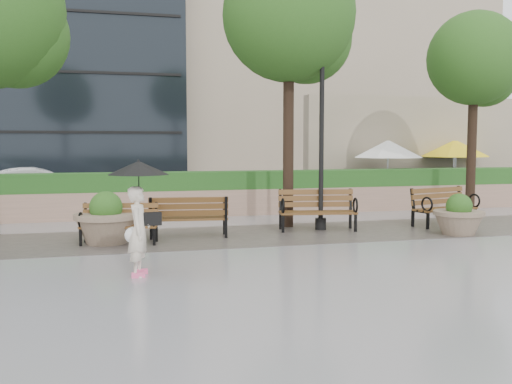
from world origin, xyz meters
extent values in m
plane|color=gray|center=(0.00, 0.00, 0.00)|extent=(100.00, 100.00, 0.00)
cube|color=#383330|center=(0.00, 3.00, 0.01)|extent=(28.00, 3.20, 0.01)
cube|color=tan|center=(0.00, 7.00, 0.40)|extent=(24.00, 0.80, 0.80)
cube|color=#204918|center=(0.00, 7.00, 1.08)|extent=(24.00, 0.75, 0.55)
cube|color=tan|center=(9.50, 10.00, 2.00)|extent=(10.00, 0.60, 4.00)
cube|color=#204918|center=(9.00, 7.80, 0.45)|extent=(8.00, 0.50, 0.90)
cube|color=black|center=(0.00, 11.00, 0.00)|extent=(40.00, 7.00, 0.00)
cube|color=tan|center=(10.00, 23.00, 10.00)|extent=(18.00, 10.00, 20.00)
cube|color=brown|center=(-2.48, 2.54, 0.41)|extent=(1.73, 0.81, 0.05)
cube|color=brown|center=(-2.43, 2.79, 0.69)|extent=(1.66, 0.43, 0.39)
cube|color=black|center=(-2.48, 2.57, 0.21)|extent=(1.75, 0.90, 0.43)
torus|color=black|center=(-3.29, 2.53, 0.57)|extent=(0.11, 0.34, 0.34)
torus|color=black|center=(-1.74, 2.22, 0.57)|extent=(0.11, 0.34, 0.34)
cube|color=brown|center=(-0.87, 3.11, 0.45)|extent=(1.88, 0.75, 0.05)
cube|color=brown|center=(-0.90, 2.83, 0.76)|extent=(1.83, 0.33, 0.43)
cube|color=black|center=(-0.87, 3.08, 0.23)|extent=(1.89, 0.86, 0.47)
torus|color=black|center=(0.01, 3.20, 0.63)|extent=(0.09, 0.38, 0.38)
torus|color=black|center=(-1.71, 3.39, 0.63)|extent=(0.09, 0.38, 0.38)
cube|color=brown|center=(2.42, 3.22, 0.47)|extent=(2.01, 0.91, 0.05)
cube|color=brown|center=(2.47, 3.52, 0.81)|extent=(1.93, 0.46, 0.45)
cube|color=black|center=(2.43, 3.26, 0.25)|extent=(2.02, 1.01, 0.49)
torus|color=black|center=(1.49, 3.19, 0.67)|extent=(0.12, 0.40, 0.40)
torus|color=black|center=(3.29, 2.88, 0.67)|extent=(0.12, 0.40, 0.40)
cube|color=brown|center=(6.06, 3.19, 0.46)|extent=(1.98, 1.04, 0.05)
cube|color=brown|center=(5.98, 3.48, 0.79)|extent=(1.86, 0.62, 0.44)
cube|color=black|center=(6.05, 3.22, 0.24)|extent=(2.01, 1.14, 0.48)
torus|color=black|center=(5.24, 2.78, 0.65)|extent=(0.15, 0.39, 0.39)
torus|color=black|center=(6.97, 3.24, 0.65)|extent=(0.15, 0.39, 0.39)
cylinder|color=#7F6B56|center=(-2.75, 2.70, 0.62)|extent=(1.39, 1.39, 0.11)
sphere|color=#1E4714|center=(-2.75, 2.70, 0.81)|extent=(0.72, 0.72, 0.72)
cylinder|color=#7F6B56|center=(5.52, 1.81, 0.53)|extent=(1.20, 1.20, 0.10)
sphere|color=#1E4714|center=(5.52, 1.81, 0.70)|extent=(0.62, 0.62, 0.62)
cylinder|color=black|center=(2.57, 3.41, 2.13)|extent=(0.12, 0.12, 4.26)
cylinder|color=black|center=(2.57, 3.41, 0.15)|extent=(0.28, 0.28, 0.30)
sphere|color=black|center=(2.57, 3.41, 4.31)|extent=(0.24, 0.24, 0.24)
sphere|color=#1E4714|center=(-4.78, 4.80, 4.82)|extent=(2.55, 2.55, 2.55)
cylinder|color=black|center=(1.91, 4.09, 2.57)|extent=(0.28, 0.28, 5.14)
sphere|color=#1E4714|center=(1.91, 4.09, 5.51)|extent=(3.44, 3.44, 3.44)
sphere|color=#1E4714|center=(2.51, 4.39, 5.00)|extent=(2.41, 2.41, 2.41)
cylinder|color=black|center=(8.12, 5.06, 2.23)|extent=(0.28, 0.28, 4.45)
sphere|color=#1E4714|center=(8.12, 5.06, 4.77)|extent=(2.82, 2.82, 2.82)
sphere|color=#1E4714|center=(8.72, 5.36, 4.33)|extent=(1.97, 1.97, 1.97)
cylinder|color=black|center=(7.00, 8.31, 0.05)|extent=(0.40, 0.40, 0.10)
cylinder|color=#99999E|center=(7.00, 8.31, 1.10)|extent=(0.06, 0.06, 2.20)
cone|color=white|center=(7.00, 8.31, 2.00)|extent=(2.50, 2.50, 0.60)
cylinder|color=black|center=(9.96, 8.73, 0.05)|extent=(0.40, 0.40, 0.10)
cylinder|color=#99999E|center=(9.96, 8.73, 1.10)|extent=(0.06, 0.06, 2.20)
cone|color=yellow|center=(9.96, 8.73, 2.00)|extent=(2.50, 2.50, 0.60)
cylinder|color=black|center=(10.46, 9.36, 0.05)|extent=(0.40, 0.40, 0.10)
cylinder|color=#99999E|center=(10.46, 9.36, 1.10)|extent=(0.06, 0.06, 2.20)
cone|color=yellow|center=(10.46, 9.36, 2.00)|extent=(2.50, 2.50, 0.60)
imported|color=white|center=(-4.97, 10.23, 0.69)|extent=(4.38, 2.12, 1.38)
imported|color=beige|center=(-2.20, -0.57, 0.81)|extent=(0.53, 0.66, 1.61)
cube|color=#F2598C|center=(-2.18, -0.45, 0.04)|extent=(0.15, 0.24, 0.08)
cube|color=#F2598C|center=(-2.24, -0.70, 0.04)|extent=(0.15, 0.24, 0.08)
cube|color=black|center=(-1.98, -0.57, 0.96)|extent=(0.17, 0.32, 0.22)
sphere|color=white|center=(-2.30, -0.32, 0.66)|extent=(0.28, 0.28, 0.28)
cylinder|color=black|center=(-2.19, -0.52, 1.41)|extent=(0.02, 0.02, 0.86)
cone|color=black|center=(-2.19, -0.52, 1.81)|extent=(1.05, 1.05, 0.22)
camera|label=1|loc=(-2.69, -10.21, 2.24)|focal=40.00mm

